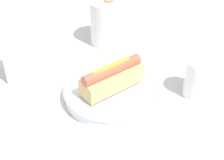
% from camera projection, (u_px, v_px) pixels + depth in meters
% --- Properties ---
extents(ground_plane, '(2.40, 2.40, 0.00)m').
position_uv_depth(ground_plane, '(118.00, 101.00, 0.77)').
color(ground_plane, beige).
extents(serving_bowl, '(0.23, 0.23, 0.03)m').
position_uv_depth(serving_bowl, '(112.00, 92.00, 0.77)').
color(serving_bowl, silver).
rests_on(serving_bowl, ground_plane).
extents(hotdog_front, '(0.16, 0.10, 0.06)m').
position_uv_depth(hotdog_front, '(112.00, 77.00, 0.74)').
color(hotdog_front, '#DBB270').
rests_on(hotdog_front, serving_bowl).
extents(water_glass, '(0.07, 0.07, 0.09)m').
position_uv_depth(water_glass, '(199.00, 80.00, 0.76)').
color(water_glass, white).
rests_on(water_glass, ground_plane).
extents(paper_towel_roll, '(0.11, 0.11, 0.13)m').
position_uv_depth(paper_towel_roll, '(109.00, 22.00, 0.95)').
color(paper_towel_roll, white).
rests_on(paper_towel_roll, ground_plane).
extents(napkin_box, '(0.11, 0.06, 0.15)m').
position_uv_depth(napkin_box, '(26.00, 52.00, 0.80)').
color(napkin_box, white).
rests_on(napkin_box, ground_plane).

